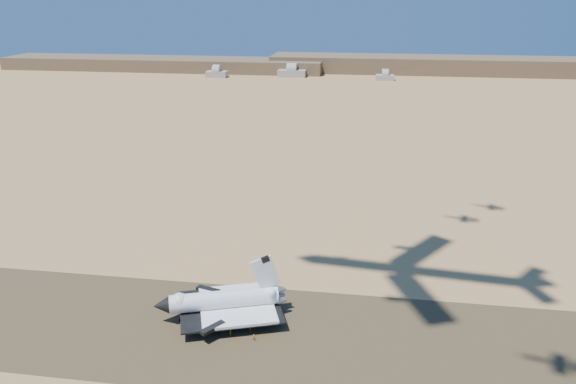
# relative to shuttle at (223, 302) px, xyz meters

# --- Properties ---
(ground) EXTENTS (1200.00, 1200.00, 0.00)m
(ground) POSITION_rel_shuttle_xyz_m (9.93, -6.99, -4.89)
(ground) COLOR tan
(ground) RESTS_ON ground
(runway) EXTENTS (600.00, 50.00, 0.06)m
(runway) POSITION_rel_shuttle_xyz_m (9.93, -6.99, -4.86)
(runway) COLOR #483924
(runway) RESTS_ON ground
(ridgeline) EXTENTS (960.00, 90.00, 18.00)m
(ridgeline) POSITION_rel_shuttle_xyz_m (75.25, 520.32, 2.74)
(ridgeline) COLOR brown
(ridgeline) RESTS_ON ground
(hangars) EXTENTS (200.50, 29.50, 30.00)m
(hangars) POSITION_rel_shuttle_xyz_m (-54.07, 471.45, -0.06)
(hangars) COLOR #A29C8F
(hangars) RESTS_ON ground
(shuttle) EXTENTS (37.41, 30.36, 18.20)m
(shuttle) POSITION_rel_shuttle_xyz_m (0.00, 0.00, 0.00)
(shuttle) COLOR white
(shuttle) RESTS_ON runway
(crew_a) EXTENTS (0.64, 0.77, 1.81)m
(crew_a) POSITION_rel_shuttle_xyz_m (10.89, -9.90, -3.93)
(crew_a) COLOR orange
(crew_a) RESTS_ON runway
(crew_b) EXTENTS (0.75, 0.97, 1.76)m
(crew_b) POSITION_rel_shuttle_xyz_m (4.17, -8.57, -3.95)
(crew_b) COLOR orange
(crew_b) RESTS_ON runway
(crew_c) EXTENTS (1.04, 1.00, 1.63)m
(crew_c) POSITION_rel_shuttle_xyz_m (9.01, -6.29, -4.02)
(crew_c) COLOR orange
(crew_c) RESTS_ON runway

